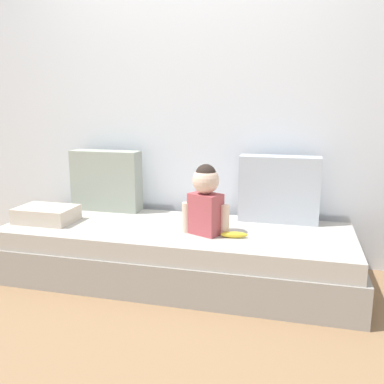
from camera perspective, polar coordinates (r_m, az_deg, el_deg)
The scene contains 8 objects.
ground_plane at distance 2.99m, azimuth -2.16°, elevation -11.62°, with size 12.00×12.00×0.00m, color #93704C.
back_wall at distance 3.27m, azimuth 0.52°, elevation 11.20°, with size 5.62×0.10×2.31m, color silver.
couch at distance 2.92m, azimuth -2.19°, elevation -8.32°, with size 2.42×0.84×0.37m.
throw_pillow_left at distance 3.34m, azimuth -11.61°, elevation 1.54°, with size 0.54×0.16×0.47m, color #99A393.
throw_pillow_right at distance 3.01m, azimuth 11.79°, elevation 0.38°, with size 0.56×0.16×0.47m, color #B2BCC6.
toddler at distance 2.66m, azimuth 1.87°, elevation -0.82°, with size 0.31×0.21×0.45m.
banana at distance 2.64m, azimuth 5.76°, elevation -5.82°, with size 0.17×0.04×0.04m, color yellow.
folded_blanket at distance 3.15m, azimuth -19.22°, elevation -2.88°, with size 0.40×0.28×0.11m, color beige.
Camera 1 is at (0.80, -2.62, 1.19)m, focal length 39.09 mm.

